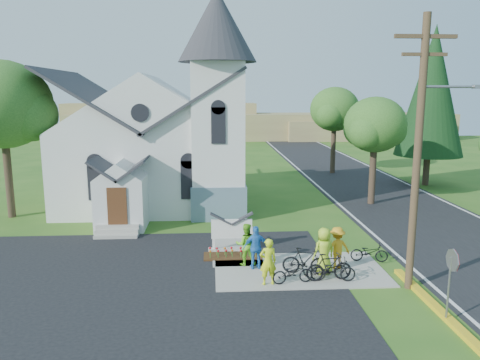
{
  "coord_description": "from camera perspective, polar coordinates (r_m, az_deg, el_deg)",
  "views": [
    {
      "loc": [
        -2.12,
        -17.76,
        7.31
      ],
      "look_at": [
        -0.7,
        5.0,
        3.02
      ],
      "focal_mm": 35.0,
      "sensor_mm": 36.0,
      "label": 1
    }
  ],
  "objects": [
    {
      "name": "parking_lot",
      "position": [
        18.04,
        -19.53,
        -13.87
      ],
      "size": [
        20.0,
        16.0,
        0.02
      ],
      "primitive_type": "cube",
      "color": "black",
      "rests_on": "ground"
    },
    {
      "name": "bike_1",
      "position": [
        19.36,
        7.94,
        -9.73
      ],
      "size": [
        1.91,
        0.87,
        1.11
      ],
      "primitive_type": "imported",
      "rotation": [
        0.0,
        0.0,
        1.37
      ],
      "color": "black",
      "rests_on": "sidewalk"
    },
    {
      "name": "bike_0",
      "position": [
        18.44,
        6.45,
        -11.17
      ],
      "size": [
        1.69,
        0.81,
        0.85
      ],
      "primitive_type": "imported",
      "rotation": [
        0.0,
        0.0,
        1.73
      ],
      "color": "black",
      "rests_on": "sidewalk"
    },
    {
      "name": "cyclist_1",
      "position": [
        20.03,
        0.72,
        -7.83
      ],
      "size": [
        0.89,
        0.7,
        1.82
      ],
      "primitive_type": "imported",
      "rotation": [
        0.0,
        0.0,
        3.16
      ],
      "color": "#6FCA25",
      "rests_on": "sidewalk"
    },
    {
      "name": "cyclist_0",
      "position": [
        18.1,
        3.45,
        -9.9
      ],
      "size": [
        0.72,
        0.52,
        1.82
      ],
      "primitive_type": "imported",
      "rotation": [
        0.0,
        0.0,
        3.28
      ],
      "color": "#D7ED1B",
      "rests_on": "sidewalk"
    },
    {
      "name": "ground",
      "position": [
        19.32,
        3.05,
        -11.6
      ],
      "size": [
        120.0,
        120.0,
        0.0
      ],
      "primitive_type": "plane",
      "color": "#2B5A19",
      "rests_on": "ground"
    },
    {
      "name": "cyclist_3",
      "position": [
        20.04,
        11.75,
        -8.1
      ],
      "size": [
        1.26,
        0.86,
        1.79
      ],
      "primitive_type": "imported",
      "rotation": [
        0.0,
        0.0,
        3.32
      ],
      "color": "orange",
      "rests_on": "sidewalk"
    },
    {
      "name": "bike_3",
      "position": [
        18.85,
        10.8,
        -10.38
      ],
      "size": [
        1.9,
        0.71,
        1.11
      ],
      "primitive_type": "imported",
      "rotation": [
        0.0,
        0.0,
        1.67
      ],
      "color": "black",
      "rests_on": "sidewalk"
    },
    {
      "name": "tree_road_mid",
      "position": [
        43.24,
        11.46,
        8.41
      ],
      "size": [
        4.4,
        4.4,
        7.8
      ],
      "color": "#33271C",
      "rests_on": "ground"
    },
    {
      "name": "tree_road_near",
      "position": [
        31.66,
        16.14,
        6.42
      ],
      "size": [
        4.0,
        4.0,
        7.05
      ],
      "color": "#33271C",
      "rests_on": "ground"
    },
    {
      "name": "church",
      "position": [
        30.49,
        -9.95,
        6.61
      ],
      "size": [
        12.35,
        12.0,
        13.0
      ],
      "color": "silver",
      "rests_on": "ground"
    },
    {
      "name": "bike_2",
      "position": [
        18.86,
        11.26,
        -10.69
      ],
      "size": [
        1.8,
        0.78,
        0.92
      ],
      "primitive_type": "imported",
      "rotation": [
        0.0,
        0.0,
        1.47
      ],
      "color": "black",
      "rests_on": "sidewalk"
    },
    {
      "name": "flower_bed",
      "position": [
        21.35,
        -0.9,
        -9.27
      ],
      "size": [
        2.6,
        1.1,
        0.07
      ],
      "primitive_type": "cube",
      "color": "#36210E",
      "rests_on": "ground"
    },
    {
      "name": "tree_lot_corner",
      "position": [
        30.2,
        -27.03,
        8.17
      ],
      "size": [
        5.6,
        5.6,
        9.15
      ],
      "color": "#33271C",
      "rests_on": "ground"
    },
    {
      "name": "stop_sign",
      "position": [
        16.47,
        24.37,
        -9.95
      ],
      "size": [
        0.11,
        0.76,
        2.48
      ],
      "color": "gray",
      "rests_on": "ground"
    },
    {
      "name": "cyclist_4",
      "position": [
        19.35,
        10.2,
        -8.51
      ],
      "size": [
        1.09,
        0.88,
        1.93
      ],
      "primitive_type": "imported",
      "rotation": [
        0.0,
        0.0,
        3.46
      ],
      "color": "#A7CD26",
      "rests_on": "sidewalk"
    },
    {
      "name": "road",
      "position": [
        35.68,
        16.38,
        -1.6
      ],
      "size": [
        8.0,
        90.0,
        0.02
      ],
      "primitive_type": "cube",
      "color": "black",
      "rests_on": "ground"
    },
    {
      "name": "conifer",
      "position": [
        39.64,
        22.37,
        9.97
      ],
      "size": [
        5.2,
        5.2,
        12.4
      ],
      "color": "#33271C",
      "rests_on": "ground"
    },
    {
      "name": "bike_4",
      "position": [
        21.3,
        15.47,
        -8.48
      ],
      "size": [
        1.67,
        0.87,
        0.84
      ],
      "primitive_type": "imported",
      "rotation": [
        0.0,
        0.0,
        1.36
      ],
      "color": "black",
      "rests_on": "sidewalk"
    },
    {
      "name": "sidewalk",
      "position": [
        19.98,
        7.24,
        -10.82
      ],
      "size": [
        7.0,
        4.0,
        0.05
      ],
      "primitive_type": "cube",
      "color": "#9B988C",
      "rests_on": "ground"
    },
    {
      "name": "distant_hills",
      "position": [
        74.46,
        0.66,
        6.69
      ],
      "size": [
        61.0,
        10.0,
        5.6
      ],
      "color": "olive",
      "rests_on": "ground"
    },
    {
      "name": "cyclist_2",
      "position": [
        19.62,
        1.98,
        -8.22
      ],
      "size": [
        1.1,
        0.51,
        1.83
      ],
      "primitive_type": "imported",
      "rotation": [
        0.0,
        0.0,
        3.2
      ],
      "color": "blue",
      "rests_on": "sidewalk"
    },
    {
      "name": "utility_pole",
      "position": [
        17.99,
        21.07,
        3.86
      ],
      "size": [
        3.45,
        0.28,
        10.0
      ],
      "color": "#473123",
      "rests_on": "ground"
    },
    {
      "name": "church_sign",
      "position": [
        21.89,
        -1.02,
        -6.03
      ],
      "size": [
        2.2,
        0.4,
        1.7
      ],
      "color": "#9B988C",
      "rests_on": "ground"
    }
  ]
}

